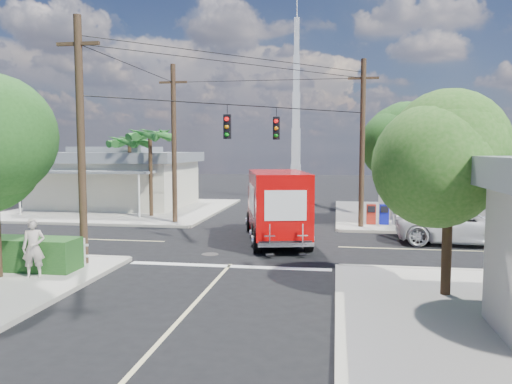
# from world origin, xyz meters

# --- Properties ---
(ground) EXTENTS (120.00, 120.00, 0.00)m
(ground) POSITION_xyz_m (0.00, 0.00, 0.00)
(ground) COLOR black
(ground) RESTS_ON ground
(sidewalk_ne) EXTENTS (14.12, 14.12, 0.14)m
(sidewalk_ne) POSITION_xyz_m (10.88, 10.88, 0.07)
(sidewalk_ne) COLOR #ABA69B
(sidewalk_ne) RESTS_ON ground
(sidewalk_nw) EXTENTS (14.12, 14.12, 0.14)m
(sidewalk_nw) POSITION_xyz_m (-10.88, 10.88, 0.07)
(sidewalk_nw) COLOR #ABA69B
(sidewalk_nw) RESTS_ON ground
(road_markings) EXTENTS (32.00, 32.00, 0.01)m
(road_markings) POSITION_xyz_m (0.00, -1.47, 0.01)
(road_markings) COLOR beige
(road_markings) RESTS_ON ground
(building_ne) EXTENTS (11.80, 10.20, 4.50)m
(building_ne) POSITION_xyz_m (12.50, 11.97, 2.32)
(building_ne) COLOR beige
(building_ne) RESTS_ON sidewalk_ne
(building_nw) EXTENTS (10.80, 10.20, 4.30)m
(building_nw) POSITION_xyz_m (-12.00, 12.46, 2.22)
(building_nw) COLOR beige
(building_nw) RESTS_ON sidewalk_nw
(radio_tower) EXTENTS (0.80, 0.80, 17.00)m
(radio_tower) POSITION_xyz_m (0.50, 20.00, 5.64)
(radio_tower) COLOR silver
(radio_tower) RESTS_ON ground
(tree_ne_front) EXTENTS (4.21, 4.14, 6.66)m
(tree_ne_front) POSITION_xyz_m (7.21, 6.76, 4.77)
(tree_ne_front) COLOR #422D1C
(tree_ne_front) RESTS_ON sidewalk_ne
(tree_ne_back) EXTENTS (3.77, 3.66, 5.82)m
(tree_ne_back) POSITION_xyz_m (9.81, 8.96, 4.19)
(tree_ne_back) COLOR #422D1C
(tree_ne_back) RESTS_ON sidewalk_ne
(tree_se) EXTENTS (3.67, 3.54, 5.62)m
(tree_se) POSITION_xyz_m (7.01, -7.24, 4.04)
(tree_se) COLOR #422D1C
(tree_se) RESTS_ON sidewalk_se
(palm_nw_front) EXTENTS (3.01, 3.08, 5.59)m
(palm_nw_front) POSITION_xyz_m (-7.50, 7.50, 5.04)
(palm_nw_front) COLOR #422D1C
(palm_nw_front) RESTS_ON sidewalk_nw
(palm_nw_back) EXTENTS (3.01, 3.08, 5.19)m
(palm_nw_back) POSITION_xyz_m (-9.50, 9.00, 4.67)
(palm_nw_back) COLOR #422D1C
(palm_nw_back) RESTS_ON sidewalk_nw
(utility_poles) EXTENTS (12.00, 10.68, 9.00)m
(utility_poles) POSITION_xyz_m (-1.58, 1.60, 4.67)
(utility_poles) COLOR #473321
(utility_poles) RESTS_ON ground
(picket_fence) EXTENTS (5.94, 0.06, 1.00)m
(picket_fence) POSITION_xyz_m (-7.80, -5.60, 0.68)
(picket_fence) COLOR silver
(picket_fence) RESTS_ON sidewalk_sw
(vending_boxes) EXTENTS (1.90, 0.50, 1.10)m
(vending_boxes) POSITION_xyz_m (6.50, 6.20, 0.69)
(vending_boxes) COLOR #AF2518
(vending_boxes) RESTS_ON sidewalk_ne
(delivery_truck) EXTENTS (3.87, 7.87, 3.28)m
(delivery_truck) POSITION_xyz_m (1.11, 1.02, 1.66)
(delivery_truck) COLOR black
(delivery_truck) RESTS_ON ground
(parked_car) EXTENTS (6.18, 3.12, 1.68)m
(parked_car) POSITION_xyz_m (9.62, 1.72, 0.84)
(parked_car) COLOR silver
(parked_car) RESTS_ON ground
(pedestrian) EXTENTS (0.83, 0.69, 1.93)m
(pedestrian) POSITION_xyz_m (-5.82, -7.32, 1.11)
(pedestrian) COLOR #BEADA3
(pedestrian) RESTS_ON sidewalk_sw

